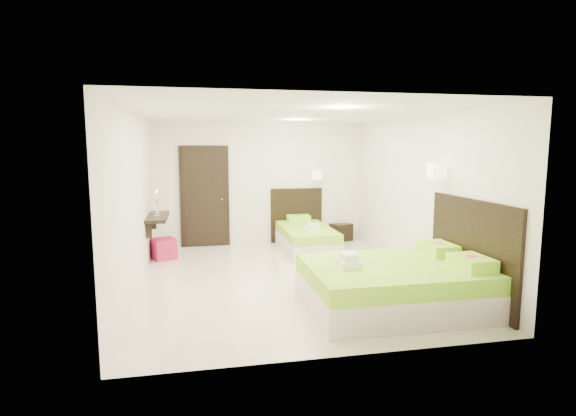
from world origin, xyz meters
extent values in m
plane|color=beige|center=(0.00, 0.00, 0.00)|extent=(5.50, 5.50, 0.00)
cube|color=beige|center=(0.78, 1.80, 0.15)|extent=(0.95, 1.91, 0.31)
cube|color=#7BC51F|center=(0.78, 1.80, 0.40)|extent=(0.94, 1.89, 0.19)
cube|color=black|center=(0.78, 2.72, 0.60)|extent=(1.14, 0.05, 1.19)
cube|color=#A9E92A|center=(0.78, 2.51, 0.56)|extent=(0.48, 0.32, 0.13)
cylinder|color=#E03490|center=(0.78, 2.51, 0.63)|extent=(0.11, 0.11, 0.00)
cube|color=silver|center=(0.78, 1.27, 0.53)|extent=(0.29, 0.21, 0.08)
cube|color=silver|center=(0.78, 1.27, 0.61)|extent=(0.21, 0.16, 0.08)
cube|color=white|center=(1.20, 2.57, 1.48)|extent=(0.17, 0.17, 0.19)
cylinder|color=#2D2116|center=(1.20, 2.65, 1.48)|extent=(0.03, 0.16, 0.03)
cube|color=beige|center=(1.12, -1.57, 0.18)|extent=(2.26, 1.69, 0.36)
cube|color=#7BC51F|center=(1.12, -1.57, 0.47)|extent=(2.23, 1.67, 0.23)
cube|color=black|center=(2.22, -1.57, 0.70)|extent=(0.05, 1.92, 1.41)
cube|color=#A9E92A|center=(1.97, -1.96, 0.67)|extent=(0.38, 0.56, 0.16)
cylinder|color=#E03490|center=(1.97, -1.96, 0.75)|extent=(0.14, 0.14, 0.00)
cube|color=#A9E92A|center=(1.97, -1.17, 0.67)|extent=(0.38, 0.56, 0.16)
cylinder|color=#E03490|center=(1.97, -1.17, 0.75)|extent=(0.14, 0.14, 0.00)
cube|color=silver|center=(0.50, -1.57, 0.63)|extent=(0.25, 0.34, 0.09)
cube|color=silver|center=(0.50, -1.57, 0.72)|extent=(0.19, 0.25, 0.09)
cube|color=white|center=(2.07, -0.86, 1.75)|extent=(0.20, 0.20, 0.23)
cylinder|color=#2D2116|center=(2.15, -0.86, 1.75)|extent=(0.16, 0.03, 0.03)
cube|color=black|center=(1.79, 2.68, 0.19)|extent=(0.53, 0.50, 0.39)
cube|color=#A41542|center=(-1.99, 1.71, 0.20)|extent=(0.51, 0.51, 0.39)
cube|color=black|center=(-1.20, 2.71, 1.05)|extent=(1.02, 0.06, 2.14)
cube|color=black|center=(-1.20, 2.67, 1.05)|extent=(0.88, 0.04, 2.06)
cylinder|color=silver|center=(-0.85, 2.64, 1.00)|extent=(0.03, 0.10, 0.03)
cube|color=black|center=(-2.08, 1.60, 0.82)|extent=(0.35, 1.20, 0.06)
cube|color=black|center=(-2.19, 1.15, 0.67)|extent=(0.10, 0.04, 0.30)
cube|color=black|center=(-2.19, 2.05, 0.67)|extent=(0.10, 0.04, 0.30)
cylinder|color=silver|center=(-2.08, 1.45, 0.86)|extent=(0.10, 0.10, 0.02)
cylinder|color=silver|center=(-2.08, 1.45, 0.98)|extent=(0.02, 0.02, 0.22)
cone|color=silver|center=(-2.08, 1.45, 1.11)|extent=(0.07, 0.07, 0.04)
cylinder|color=white|center=(-2.08, 1.45, 1.20)|extent=(0.02, 0.02, 0.15)
sphere|color=#FFB23F|center=(-2.08, 1.45, 1.29)|extent=(0.02, 0.02, 0.02)
cylinder|color=silver|center=(-2.08, 1.75, 0.86)|extent=(0.10, 0.10, 0.02)
cylinder|color=silver|center=(-2.08, 1.75, 0.98)|extent=(0.02, 0.02, 0.22)
cone|color=silver|center=(-2.08, 1.75, 1.11)|extent=(0.07, 0.07, 0.04)
cylinder|color=white|center=(-2.08, 1.75, 1.20)|extent=(0.02, 0.02, 0.15)
sphere|color=#FFB23F|center=(-2.08, 1.75, 1.29)|extent=(0.02, 0.02, 0.02)
camera|label=1|loc=(-1.35, -6.83, 2.09)|focal=28.00mm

